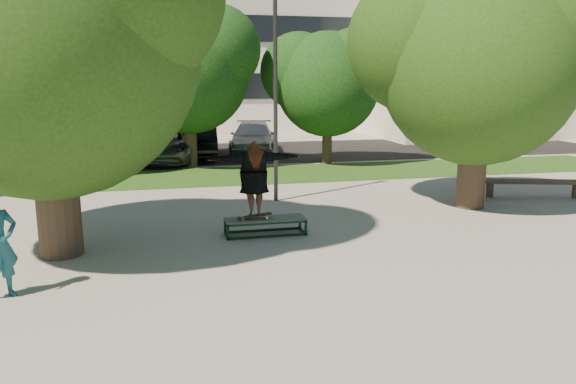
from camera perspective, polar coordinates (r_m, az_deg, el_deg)
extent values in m
plane|color=gray|center=(11.25, -1.02, -6.43)|extent=(120.00, 120.00, 0.00)
cube|color=#1F4213|center=(20.53, -3.80, 1.75)|extent=(30.00, 4.00, 0.02)
cube|color=black|center=(26.79, -8.16, 3.92)|extent=(40.00, 8.00, 0.01)
cylinder|color=#38281E|center=(11.80, -22.52, 1.53)|extent=(0.84, 0.84, 3.20)
sphere|color=#1C3E10|center=(11.67, -23.46, 13.56)|extent=(5.80, 5.80, 5.80)
cylinder|color=#38281E|center=(15.90, 18.26, 3.81)|extent=(0.76, 0.76, 3.00)
sphere|color=#1C3E10|center=(15.79, 18.79, 12.03)|extent=(5.20, 5.20, 5.20)
sphere|color=#1C3E10|center=(15.88, 13.29, 14.67)|extent=(3.90, 3.90, 3.90)
sphere|color=#1C3E10|center=(16.05, 23.69, 14.93)|extent=(3.64, 3.64, 3.64)
cylinder|color=#38281E|center=(22.00, -24.27, 5.07)|extent=(0.44, 0.44, 2.80)
sphere|color=black|center=(21.90, -24.71, 10.43)|extent=(4.40, 4.40, 4.40)
sphere|color=black|center=(21.31, -22.46, 12.68)|extent=(3.08, 3.08, 3.08)
cylinder|color=#38281E|center=(22.60, -9.92, 6.31)|extent=(0.50, 0.50, 3.00)
sphere|color=black|center=(22.51, -10.12, 11.94)|extent=(4.80, 4.80, 4.80)
sphere|color=black|center=(23.22, -13.31, 13.28)|extent=(3.60, 3.60, 3.60)
sphere|color=black|center=(22.15, -7.25, 14.21)|extent=(3.36, 3.36, 3.36)
cylinder|color=#38281E|center=(23.08, 4.00, 6.05)|extent=(0.40, 0.40, 2.60)
sphere|color=black|center=(22.98, 4.07, 10.85)|extent=(4.20, 4.20, 4.20)
sphere|color=black|center=(23.31, 1.10, 12.17)|extent=(3.15, 3.15, 3.15)
sphere|color=black|center=(22.89, 6.73, 12.64)|extent=(2.94, 2.94, 2.94)
cylinder|color=#2D2D30|center=(15.82, -1.28, 9.79)|extent=(0.12, 0.12, 6.00)
cube|color=beige|center=(42.72, -13.23, 17.25)|extent=(30.00, 14.00, 16.00)
cube|color=black|center=(35.42, -12.86, 10.42)|extent=(27.60, 0.12, 1.60)
cube|color=black|center=(35.55, -13.12, 16.06)|extent=(27.60, 0.12, 1.60)
cube|color=beige|center=(38.26, 19.31, 11.62)|extent=(15.00, 10.00, 8.00)
cube|color=#475147|center=(12.62, -2.34, -2.75)|extent=(1.80, 0.60, 0.03)
cylinder|color=white|center=(12.46, -4.58, -2.77)|extent=(0.06, 0.03, 0.06)
cylinder|color=white|center=(12.61, -4.69, -2.59)|extent=(0.06, 0.03, 0.06)
cylinder|color=white|center=(12.54, -2.14, -2.64)|extent=(0.06, 0.03, 0.06)
cylinder|color=white|center=(12.70, -2.28, -2.47)|extent=(0.06, 0.03, 0.06)
cube|color=black|center=(12.56, -3.42, -2.44)|extent=(0.78, 0.20, 0.10)
imported|color=brown|center=(12.39, -3.47, 1.37)|extent=(2.06, 0.56, 1.67)
cube|color=#4A392C|center=(17.71, 19.82, 0.25)|extent=(0.21, 0.21, 0.45)
cube|color=#4A392C|center=(18.55, 27.22, 0.14)|extent=(0.21, 0.21, 0.45)
cube|color=#4A392C|center=(18.05, 23.67, 0.97)|extent=(3.38, 1.41, 0.09)
imported|color=silver|center=(27.07, -15.74, 5.43)|extent=(1.99, 4.86, 1.65)
imported|color=black|center=(25.59, -9.12, 5.32)|extent=(2.04, 4.92, 1.58)
imported|color=#5C5D62|center=(24.31, -12.42, 4.75)|extent=(3.14, 5.58, 1.47)
imported|color=#AEAEB3|center=(26.35, -3.58, 5.47)|extent=(2.96, 5.31, 1.46)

